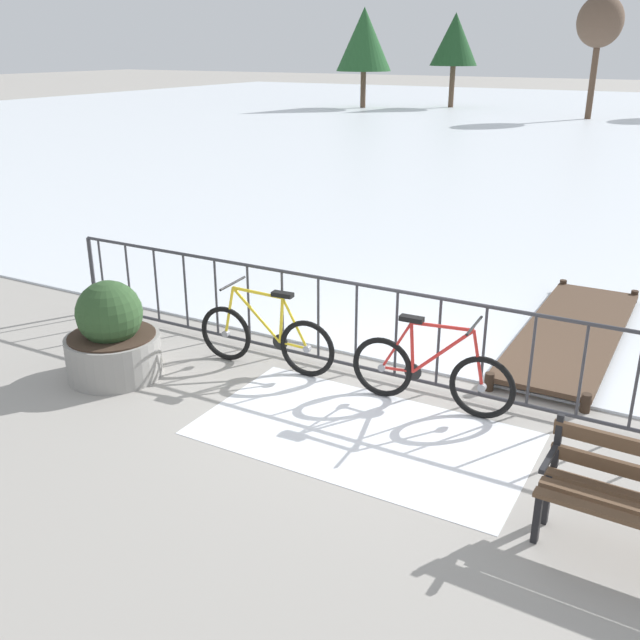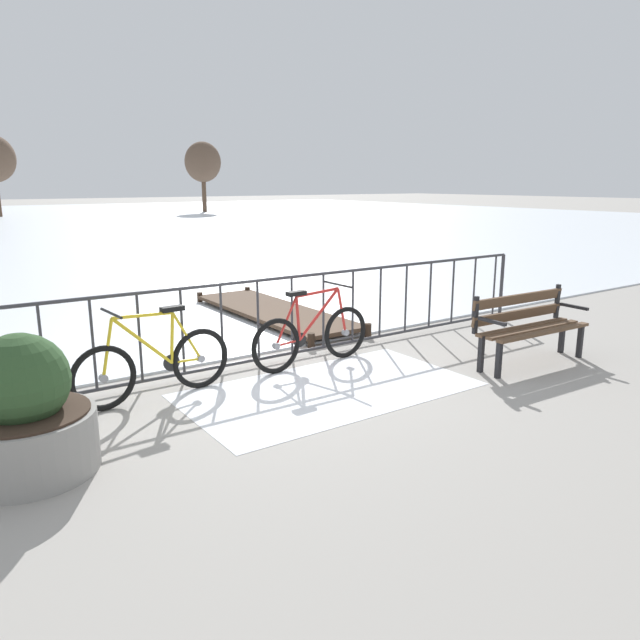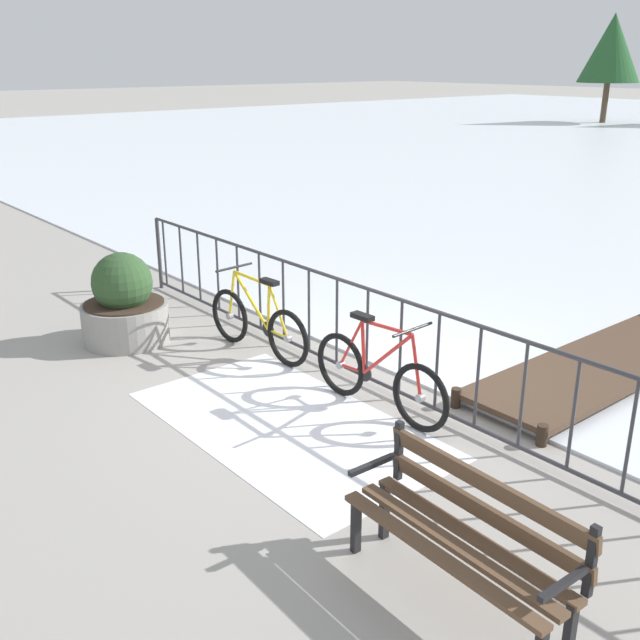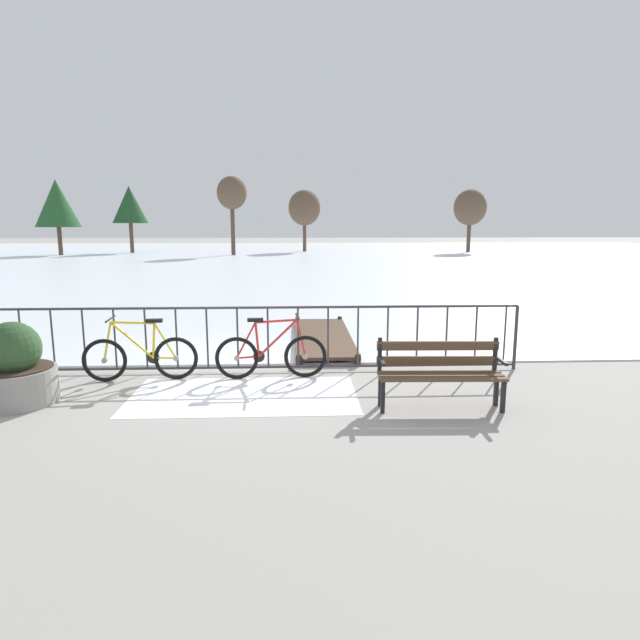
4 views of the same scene
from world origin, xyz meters
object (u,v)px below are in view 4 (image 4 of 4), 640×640
Objects in this scene: bicycle_near_railing at (141,357)px; bicycle_second at (271,355)px; planter_with_shrub at (14,370)px; park_bench at (440,369)px.

bicycle_near_railing and bicycle_second have the same top height.
bicycle_near_railing is 1.69m from planter_with_shrub.
planter_with_shrub is (-1.36, -1.00, 0.08)m from bicycle_near_railing.
bicycle_near_railing is 1.06× the size of park_bench.
planter_with_shrub is at bearing -162.86° from bicycle_second.
planter_with_shrub is (-5.56, 0.39, -0.06)m from park_bench.
bicycle_second is (1.97, 0.03, 0.00)m from bicycle_near_railing.
park_bench is at bearing -4.00° from planter_with_shrub.
bicycle_second is 1.55× the size of planter_with_shrub.
park_bench is 1.47× the size of planter_with_shrub.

